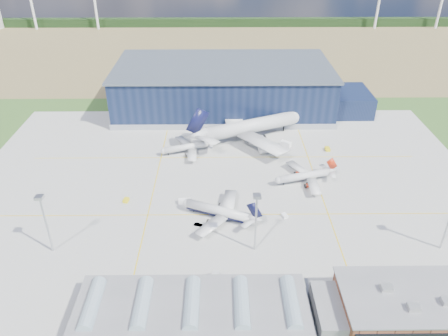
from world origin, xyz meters
The scene contains 23 objects.
ground centered at (0.00, 0.00, 0.00)m, with size 600.00×600.00×0.00m, color #2E501E.
apron centered at (0.00, 10.00, 0.03)m, with size 220.00×160.00×0.08m.
farmland centered at (0.00, 220.00, 0.00)m, with size 600.00×220.00×0.01m, color #8F794D.
treeline centered at (0.00, 300.00, 4.00)m, with size 600.00×8.00×8.00m, color black.
hangar centered at (2.81, 94.80, 11.62)m, with size 145.00×62.00×26.10m.
ops_building centered at (55.01, -60.00, 4.79)m, with size 46.00×23.00×10.90m.
glass_concourse centered at (-6.45, -60.00, 3.69)m, with size 78.00×23.00×8.60m.
light_mast_west centered at (-60.00, -30.00, 15.43)m, with size 2.60×2.60×23.00m.
light_mast_center centered at (10.00, -30.00, 15.43)m, with size 2.60×2.60×23.00m.
airliner_navy centered at (-2.76, -12.00, 5.39)m, with size 33.04×32.32×10.77m, color silver, non-canonical shape.
airliner_red centered at (34.04, 13.07, 4.84)m, with size 29.67×29.03×9.68m, color silver, non-canonical shape.
airliner_widebody centered at (13.44, 55.00, 10.51)m, with size 64.46×63.06×21.02m, color silver, non-canonical shape.
airliner_regional centered at (-18.27, 40.00, 4.60)m, with size 28.21×27.60×9.20m, color silver, non-canonical shape.
gse_tug_b centered at (-40.00, -0.85, 0.63)m, with size 1.95×2.93×1.27m, color yellow.
gse_van_a centered at (-16.17, -2.49, 1.06)m, with size 2.13×4.88×2.13m, color white.
gse_cart_a centered at (22.83, -11.59, 0.58)m, with size 1.80×2.70×1.17m, color white.
gse_van_b centered at (30.88, 46.32, 1.21)m, with size 2.42×5.28×2.42m, color white.
gse_tug_c centered at (50.68, 41.49, 0.74)m, with size 2.12×3.40×1.49m, color yellow.
gse_cart_b centered at (-5.02, 62.00, 0.67)m, with size 2.05×3.08×1.34m, color white.
gse_van_c centered at (55.11, -46.00, 1.14)m, with size 2.28×4.76×2.28m, color white.
airstair centered at (-3.54, -46.00, 1.63)m, with size 2.03×5.08×3.25m, color white.
car_a centered at (5.09, -48.00, 0.58)m, with size 1.38×3.42×1.16m, color #99999E.
car_b centered at (-10.15, -16.78, 0.54)m, with size 1.14×3.26×1.08m, color #99999E.
Camera 1 is at (-1.77, -145.62, 102.46)m, focal length 35.00 mm.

